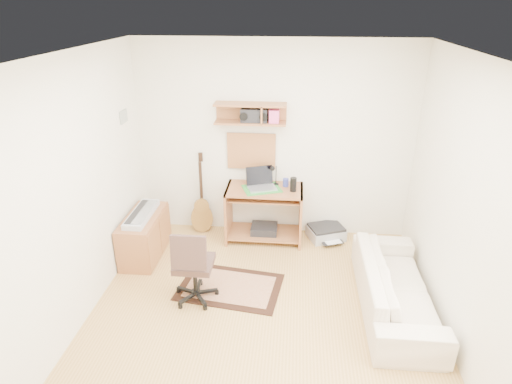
# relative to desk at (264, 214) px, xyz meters

# --- Properties ---
(floor) EXTENTS (3.60, 4.00, 0.01)m
(floor) POSITION_rel_desk_xyz_m (0.10, -1.73, -0.38)
(floor) COLOR tan
(floor) RESTS_ON ground
(ceiling) EXTENTS (3.60, 4.00, 0.01)m
(ceiling) POSITION_rel_desk_xyz_m (0.10, -1.73, 2.23)
(ceiling) COLOR white
(ceiling) RESTS_ON ground
(back_wall) EXTENTS (3.60, 0.01, 2.60)m
(back_wall) POSITION_rel_desk_xyz_m (0.10, 0.28, 0.93)
(back_wall) COLOR #EDE6CE
(back_wall) RESTS_ON ground
(left_wall) EXTENTS (0.01, 4.00, 2.60)m
(left_wall) POSITION_rel_desk_xyz_m (-1.70, -1.73, 0.93)
(left_wall) COLOR #EDE6CE
(left_wall) RESTS_ON ground
(right_wall) EXTENTS (0.01, 4.00, 2.60)m
(right_wall) POSITION_rel_desk_xyz_m (1.91, -1.73, 0.93)
(right_wall) COLOR #EDE6CE
(right_wall) RESTS_ON ground
(wall_shelf) EXTENTS (0.90, 0.25, 0.26)m
(wall_shelf) POSITION_rel_desk_xyz_m (-0.20, 0.15, 1.32)
(wall_shelf) COLOR #9E6037
(wall_shelf) RESTS_ON back_wall
(cork_board) EXTENTS (0.64, 0.03, 0.49)m
(cork_board) POSITION_rel_desk_xyz_m (-0.20, 0.25, 0.79)
(cork_board) COLOR #AA7855
(cork_board) RESTS_ON back_wall
(wall_photo) EXTENTS (0.02, 0.20, 0.15)m
(wall_photo) POSITION_rel_desk_xyz_m (-1.69, -0.23, 1.34)
(wall_photo) COLOR #4C8CBF
(wall_photo) RESTS_ON left_wall
(desk) EXTENTS (1.00, 0.55, 0.75)m
(desk) POSITION_rel_desk_xyz_m (0.00, 0.00, 0.00)
(desk) COLOR #9E6037
(desk) RESTS_ON floor
(laptop) EXTENTS (0.46, 0.46, 0.27)m
(laptop) POSITION_rel_desk_xyz_m (-0.03, -0.02, 0.51)
(laptop) COLOR silver
(laptop) RESTS_ON desk
(speaker) EXTENTS (0.08, 0.08, 0.19)m
(speaker) POSITION_rel_desk_xyz_m (0.37, -0.05, 0.47)
(speaker) COLOR black
(speaker) RESTS_ON desk
(desk_lamp) EXTENTS (0.09, 0.09, 0.27)m
(desk_lamp) POSITION_rel_desk_xyz_m (0.14, 0.14, 0.51)
(desk_lamp) COLOR black
(desk_lamp) RESTS_ON desk
(pencil_cup) EXTENTS (0.08, 0.08, 0.11)m
(pencil_cup) POSITION_rel_desk_xyz_m (0.27, 0.10, 0.43)
(pencil_cup) COLOR #313993
(pencil_cup) RESTS_ON desk
(boombox) EXTENTS (0.33, 0.15, 0.17)m
(boombox) POSITION_rel_desk_xyz_m (-0.15, 0.15, 1.30)
(boombox) COLOR black
(boombox) RESTS_ON wall_shelf
(rug) EXTENTS (1.23, 0.90, 0.02)m
(rug) POSITION_rel_desk_xyz_m (-0.30, -1.13, -0.37)
(rug) COLOR tan
(rug) RESTS_ON floor
(task_chair) EXTENTS (0.46, 0.46, 0.89)m
(task_chair) POSITION_rel_desk_xyz_m (-0.64, -1.36, 0.07)
(task_chair) COLOR #3D2A24
(task_chair) RESTS_ON floor
(cabinet) EXTENTS (0.40, 0.90, 0.55)m
(cabinet) POSITION_rel_desk_xyz_m (-1.48, -0.55, -0.10)
(cabinet) COLOR #9E6037
(cabinet) RESTS_ON floor
(music_keyboard) EXTENTS (0.23, 0.75, 0.07)m
(music_keyboard) POSITION_rel_desk_xyz_m (-1.48, -0.55, 0.21)
(music_keyboard) COLOR #B2B5BA
(music_keyboard) RESTS_ON cabinet
(guitar) EXTENTS (0.34, 0.26, 1.14)m
(guitar) POSITION_rel_desk_xyz_m (-0.89, 0.13, 0.19)
(guitar) COLOR olive
(guitar) RESTS_ON floor
(waste_basket) EXTENTS (0.32, 0.32, 0.30)m
(waste_basket) POSITION_rel_desk_xyz_m (-1.52, -0.53, -0.23)
(waste_basket) COLOR white
(waste_basket) RESTS_ON floor
(printer) EXTENTS (0.56, 0.50, 0.17)m
(printer) POSITION_rel_desk_xyz_m (0.84, 0.09, -0.29)
(printer) COLOR #A5A8AA
(printer) RESTS_ON floor
(sofa) EXTENTS (0.52, 1.78, 0.70)m
(sofa) POSITION_rel_desk_xyz_m (1.48, -1.30, -0.03)
(sofa) COLOR beige
(sofa) RESTS_ON floor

